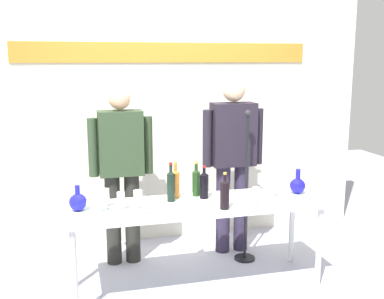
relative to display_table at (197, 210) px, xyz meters
name	(u,v)px	position (x,y,z in m)	size (l,w,h in m)	color
ground_plane	(196,285)	(0.00, 0.00, -0.67)	(10.00, 10.00, 0.00)	#ACACBF
back_wall	(166,99)	(0.00, 1.21, 0.83)	(4.32, 0.11, 3.00)	silver
display_table	(197,210)	(0.00, 0.00, 0.00)	(2.14, 0.61, 0.74)	white
decanter_blue_left	(78,202)	(-0.95, 0.05, 0.14)	(0.14, 0.14, 0.21)	#1C1DB3
decanter_blue_right	(298,185)	(0.94, 0.05, 0.14)	(0.14, 0.14, 0.22)	#1917C0
presenter_left	(121,165)	(-0.54, 0.65, 0.27)	(0.59, 0.22, 1.66)	black
presenter_right	(233,154)	(0.54, 0.65, 0.32)	(0.61, 0.22, 1.73)	#2D253C
wine_bottle_0	(225,193)	(0.17, -0.21, 0.19)	(0.08, 0.08, 0.30)	black
wine_bottle_1	(176,183)	(-0.13, 0.20, 0.20)	(0.07, 0.07, 0.31)	orange
wine_bottle_2	(196,181)	(0.05, 0.21, 0.19)	(0.07, 0.07, 0.30)	#1A3914
wine_bottle_3	(204,184)	(0.10, 0.12, 0.19)	(0.08, 0.08, 0.28)	black
wine_bottle_4	(171,185)	(-0.19, 0.10, 0.20)	(0.07, 0.07, 0.33)	black
wine_glass_left_0	(105,194)	(-0.74, 0.09, 0.17)	(0.06, 0.06, 0.15)	white
wine_glass_left_1	(100,198)	(-0.79, -0.04, 0.18)	(0.07, 0.07, 0.16)	white
wine_glass_left_2	(121,198)	(-0.63, -0.03, 0.16)	(0.06, 0.06, 0.15)	white
wine_glass_left_3	(145,202)	(-0.46, -0.20, 0.17)	(0.07, 0.07, 0.14)	white
wine_glass_left_4	(138,196)	(-0.49, -0.02, 0.17)	(0.07, 0.07, 0.15)	white
wine_glass_right_0	(269,190)	(0.56, -0.18, 0.18)	(0.06, 0.06, 0.16)	white
wine_glass_right_1	(256,192)	(0.48, -0.11, 0.16)	(0.06, 0.06, 0.13)	white
wine_glass_right_2	(256,195)	(0.42, -0.25, 0.18)	(0.06, 0.06, 0.16)	white
wine_glass_right_3	(261,179)	(0.66, 0.21, 0.18)	(0.07, 0.07, 0.16)	white
wine_glass_right_4	(274,185)	(0.69, -0.01, 0.17)	(0.07, 0.07, 0.15)	white
wine_glass_right_5	(264,183)	(0.65, 0.10, 0.17)	(0.07, 0.07, 0.14)	white
microphone_stand	(246,212)	(0.60, 0.40, -0.19)	(0.20, 0.20, 1.45)	black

